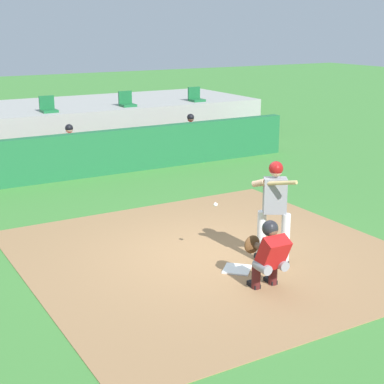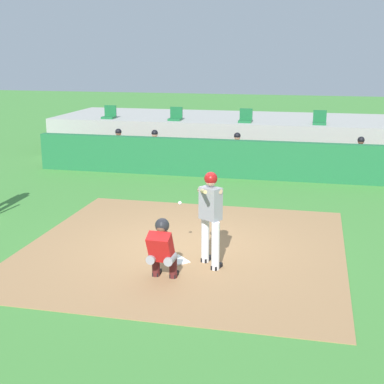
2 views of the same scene
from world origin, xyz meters
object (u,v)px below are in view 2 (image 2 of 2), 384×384
object	(u,v)px
stadium_seat_3	(320,120)
stadium_seat_1	(176,117)
batter_at_plate	(210,213)
stadium_seat_2	(246,118)
catcher_crouched	(162,247)
dugout_player_1	(154,149)
dugout_player_0	(118,147)
dugout_player_2	(236,152)
home_plate	(175,261)
dugout_player_3	(360,157)
stadium_seat_0	(109,115)

from	to	relation	value
stadium_seat_3	stadium_seat_1	bearing A→B (deg)	180.00
batter_at_plate	stadium_seat_2	xyz separation A→B (m)	(-0.69, 10.22, 0.50)
catcher_crouched	dugout_player_1	world-z (taller)	dugout_player_1
batter_at_plate	stadium_seat_3	bearing A→B (deg)	79.43
dugout_player_0	stadium_seat_1	bearing A→B (deg)	52.77
catcher_crouched	dugout_player_2	bearing A→B (deg)	90.10
home_plate	batter_at_plate	size ratio (longest dim) A/B	0.24
home_plate	dugout_player_0	distance (m)	9.16
dugout_player_2	dugout_player_3	distance (m)	3.91
dugout_player_3	stadium_seat_0	distance (m)	9.35
catcher_crouched	stadium_seat_3	bearing A→B (deg)	76.71
home_plate	dugout_player_2	world-z (taller)	dugout_player_2
batter_at_plate	catcher_crouched	size ratio (longest dim) A/B	0.99
stadium_seat_2	dugout_player_1	bearing A→B (deg)	-144.41
home_plate	dugout_player_0	world-z (taller)	dugout_player_0
stadium_seat_2	stadium_seat_3	size ratio (longest dim) A/B	1.00
dugout_player_3	stadium_seat_0	size ratio (longest dim) A/B	2.71
dugout_player_1	dugout_player_2	world-z (taller)	same
dugout_player_2	stadium_seat_1	size ratio (longest dim) A/B	2.71
stadium_seat_3	dugout_player_1	bearing A→B (deg)	-159.50
dugout_player_2	dugout_player_3	xyz separation A→B (m)	(3.91, 0.00, 0.00)
dugout_player_2	home_plate	bearing A→B (deg)	-89.89
stadium_seat_2	catcher_crouched	bearing A→B (deg)	-90.00
stadium_seat_3	stadium_seat_0	bearing A→B (deg)	180.00
dugout_player_2	catcher_crouched	bearing A→B (deg)	-89.90
batter_at_plate	dugout_player_1	xyz separation A→B (m)	(-3.54, 8.19, -0.36)
dugout_player_3	stadium_seat_1	xyz separation A→B (m)	(-6.49, 2.03, 0.86)
stadium_seat_2	stadium_seat_3	distance (m)	2.60
batter_at_plate	dugout_player_0	bearing A→B (deg)	120.58
batter_at_plate	home_plate	bearing A→B (deg)	176.42
batter_at_plate	dugout_player_1	size ratio (longest dim) A/B	1.39
home_plate	dugout_player_3	world-z (taller)	dugout_player_3
catcher_crouched	stadium_seat_3	world-z (taller)	stadium_seat_3
dugout_player_3	stadium_seat_0	bearing A→B (deg)	167.38
dugout_player_0	dugout_player_1	bearing A→B (deg)	0.00
catcher_crouched	home_plate	bearing A→B (deg)	89.95
home_plate	stadium_seat_2	distance (m)	10.29
dugout_player_0	dugout_player_2	world-z (taller)	same
dugout_player_3	stadium_seat_1	distance (m)	6.86
batter_at_plate	dugout_player_3	distance (m)	8.80
catcher_crouched	dugout_player_1	distance (m)	9.41
stadium_seat_3	batter_at_plate	bearing A→B (deg)	-100.57
dugout_player_3	stadium_seat_3	distance (m)	2.56
dugout_player_1	dugout_player_3	distance (m)	6.73
dugout_player_0	dugout_player_3	bearing A→B (deg)	0.00
catcher_crouched	stadium_seat_1	bearing A→B (deg)	103.29
stadium_seat_3	dugout_player_3	bearing A→B (deg)	-57.64
dugout_player_2	stadium_seat_3	bearing A→B (deg)	37.88
home_plate	dugout_player_1	size ratio (longest dim) A/B	0.34
home_plate	stadium_seat_0	distance (m)	11.53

